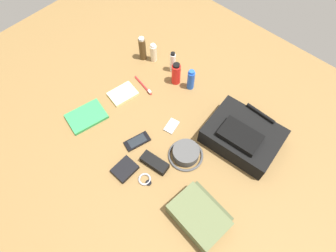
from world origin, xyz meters
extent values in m
cube|color=brown|center=(0.00, 0.00, -0.01)|extent=(2.64, 2.02, 0.02)
cube|color=black|center=(0.32, 0.21, 0.05)|extent=(0.38, 0.31, 0.10)
cube|color=black|center=(0.32, 0.16, 0.12)|extent=(0.21, 0.14, 0.03)
cylinder|color=black|center=(0.32, 0.34, 0.11)|extent=(0.16, 0.02, 0.02)
cube|color=#56603D|center=(0.41, -0.25, 0.04)|extent=(0.26, 0.19, 0.08)
cube|color=#454D30|center=(0.41, -0.16, 0.01)|extent=(0.24, 0.08, 0.01)
cylinder|color=#464646|center=(0.17, -0.05, 0.03)|extent=(0.13, 0.13, 0.05)
torus|color=#464646|center=(0.17, -0.05, 0.01)|extent=(0.18, 0.18, 0.01)
cylinder|color=#473319|center=(-0.46, 0.27, 0.07)|extent=(0.04, 0.04, 0.15)
cylinder|color=silver|center=(-0.46, 0.27, 0.15)|extent=(0.03, 0.03, 0.01)
cylinder|color=beige|center=(-0.40, 0.31, 0.05)|extent=(0.04, 0.04, 0.11)
cylinder|color=silver|center=(-0.40, 0.31, 0.12)|extent=(0.03, 0.03, 0.01)
cylinder|color=white|center=(-0.26, 0.32, 0.06)|extent=(0.03, 0.03, 0.13)
cylinder|color=black|center=(-0.26, 0.32, 0.13)|extent=(0.02, 0.02, 0.01)
cylinder|color=red|center=(-0.19, 0.27, 0.07)|extent=(0.05, 0.05, 0.13)
cylinder|color=black|center=(-0.19, 0.27, 0.14)|extent=(0.04, 0.04, 0.01)
cylinder|color=blue|center=(-0.10, 0.30, 0.06)|extent=(0.04, 0.04, 0.12)
cylinder|color=blue|center=(-0.10, 0.30, 0.13)|extent=(0.03, 0.03, 0.01)
cube|color=#2D934C|center=(-0.38, -0.24, 0.01)|extent=(0.18, 0.22, 0.02)
cube|color=white|center=(-0.38, -0.24, 0.01)|extent=(0.17, 0.21, 0.01)
cube|color=black|center=(-0.07, -0.16, 0.01)|extent=(0.09, 0.14, 0.01)
cube|color=black|center=(-0.07, -0.16, 0.01)|extent=(0.07, 0.10, 0.00)
cube|color=#B7B7BC|center=(0.00, 0.03, 0.01)|extent=(0.07, 0.09, 0.01)
cylinder|color=silver|center=(0.00, 0.01, 0.01)|extent=(0.03, 0.03, 0.00)
torus|color=#99999E|center=(0.10, -0.28, 0.01)|extent=(0.06, 0.06, 0.01)
cylinder|color=black|center=(0.13, -0.28, 0.01)|extent=(0.03, 0.03, 0.01)
cylinder|color=red|center=(-0.31, 0.12, 0.01)|extent=(0.16, 0.04, 0.01)
cube|color=white|center=(-0.24, 0.11, 0.02)|extent=(0.02, 0.02, 0.01)
cube|color=black|center=(0.00, -0.31, 0.01)|extent=(0.09, 0.11, 0.02)
cube|color=beige|center=(-0.34, -0.01, 0.01)|extent=(0.14, 0.17, 0.02)
cube|color=black|center=(0.08, -0.19, 0.02)|extent=(0.15, 0.07, 0.04)
camera|label=1|loc=(0.50, -0.54, 1.29)|focal=30.02mm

